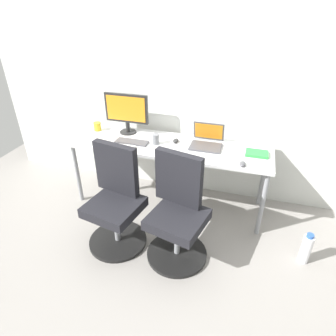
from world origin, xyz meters
The scene contains 15 objects.
ground_plane centered at (0.00, 0.00, 0.00)m, with size 5.28×5.28×0.00m, color gray.
back_wall centered at (0.00, 0.38, 1.30)m, with size 4.40×0.04×2.60m, color silver.
desk centered at (0.00, 0.00, 0.66)m, with size 2.05×0.60×0.72m.
office_chair_left centered at (-0.30, -0.69, 0.42)m, with size 0.54×0.54×0.94m.
office_chair_right centered at (0.27, -0.69, 0.42)m, with size 0.54×0.54×0.94m.
water_bottle_on_floor centered at (1.37, -0.50, 0.15)m, with size 0.09×0.09×0.31m.
desktop_monitor centered at (-0.52, 0.16, 0.97)m, with size 0.48×0.18×0.43m.
open_laptop centered at (0.37, 0.09, 0.78)m, with size 0.31×0.29×0.22m.
keyboard_by_monitor centered at (-0.47, -0.22, 0.73)m, with size 0.34×0.12×0.02m, color silver.
keyboard_by_laptop centered at (-0.38, -0.07, 0.73)m, with size 0.34×0.12×0.02m, color #515156.
mouse_by_monitor centered at (0.74, -0.23, 0.74)m, with size 0.06×0.10×0.03m, color #515156.
mouse_by_laptop centered at (0.05, 0.07, 0.74)m, with size 0.06×0.10×0.03m, color #2D2D2D.
coffee_mug centered at (-0.87, 0.12, 0.77)m, with size 0.08×0.08×0.09m, color yellow.
pen_cup centered at (-0.14, -0.03, 0.77)m, with size 0.07×0.07×0.10m, color slate.
notebook centered at (0.86, 0.02, 0.73)m, with size 0.21×0.15×0.03m, color green.
Camera 1 is at (0.75, -2.57, 2.02)m, focal length 31.19 mm.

